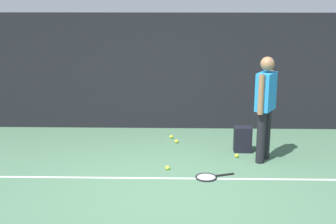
{
  "coord_description": "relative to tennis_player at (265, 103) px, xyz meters",
  "views": [
    {
      "loc": [
        0.15,
        -6.0,
        2.66
      ],
      "look_at": [
        0.0,
        0.4,
        1.0
      ],
      "focal_mm": 49.35,
      "sensor_mm": 36.0,
      "label": 1
    }
  ],
  "objects": [
    {
      "name": "ground_plane",
      "position": [
        -1.53,
        -1.14,
        -0.97
      ],
      "size": [
        12.0,
        12.0,
        0.0
      ],
      "primitive_type": "plane",
      "color": "#4C7556"
    },
    {
      "name": "backpack",
      "position": [
        -0.27,
        0.44,
        -0.76
      ],
      "size": [
        0.31,
        0.29,
        0.44
      ],
      "rotation": [
        0.0,
        0.0,
        3.11
      ],
      "color": "black",
      "rests_on": "ground"
    },
    {
      "name": "tennis_player",
      "position": [
        0.0,
        0.0,
        0.0
      ],
      "size": [
        0.39,
        0.47,
        1.7
      ],
      "rotation": [
        0.0,
        0.0,
        -2.09
      ],
      "color": "black",
      "rests_on": "ground"
    },
    {
      "name": "tennis_ball_near_player",
      "position": [
        -1.54,
        -0.45,
        -0.93
      ],
      "size": [
        0.07,
        0.07,
        0.07
      ],
      "primitive_type": "sphere",
      "color": "#CCE033",
      "rests_on": "ground"
    },
    {
      "name": "tennis_ball_far_left",
      "position": [
        -1.51,
        1.13,
        -0.93
      ],
      "size": [
        0.07,
        0.07,
        0.07
      ],
      "primitive_type": "sphere",
      "color": "#CCE033",
      "rests_on": "ground"
    },
    {
      "name": "tennis_ball_mid_court",
      "position": [
        -1.41,
        0.86,
        -0.93
      ],
      "size": [
        0.07,
        0.07,
        0.07
      ],
      "primitive_type": "sphere",
      "color": "#CCE033",
      "rests_on": "ground"
    },
    {
      "name": "tennis_ball_by_fence",
      "position": [
        -0.4,
        0.12,
        -0.93
      ],
      "size": [
        0.07,
        0.07,
        0.07
      ],
      "primitive_type": "sphere",
      "color": "#CCE033",
      "rests_on": "ground"
    },
    {
      "name": "court_line",
      "position": [
        -1.53,
        -0.8,
        -0.96
      ],
      "size": [
        9.0,
        0.05,
        0.0
      ],
      "primitive_type": "cube",
      "color": "white",
      "rests_on": "ground"
    },
    {
      "name": "tennis_racket",
      "position": [
        -0.93,
        -0.76,
        -0.95
      ],
      "size": [
        0.64,
        0.41,
        0.03
      ],
      "rotation": [
        0.0,
        0.0,
        3.48
      ],
      "color": "black",
      "rests_on": "ground"
    },
    {
      "name": "back_fence",
      "position": [
        -1.53,
        1.86,
        0.18
      ],
      "size": [
        10.0,
        0.1,
        2.29
      ],
      "primitive_type": "cube",
      "color": "black",
      "rests_on": "ground"
    }
  ]
}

